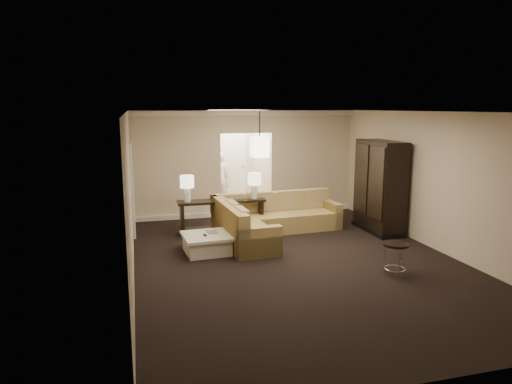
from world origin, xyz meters
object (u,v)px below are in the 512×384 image
object	(u,v)px
console_table	(222,213)
sectional_sofa	(268,220)
coffee_table	(207,243)
drink_table	(396,252)
person	(220,175)
armoire	(379,188)

from	to	relation	value
console_table	sectional_sofa	bearing A→B (deg)	-27.36
sectional_sofa	console_table	size ratio (longest dim) A/B	1.50
coffee_table	drink_table	bearing A→B (deg)	-34.54
coffee_table	person	xyz separation A→B (m)	(1.13, 4.61, 0.67)
console_table	armoire	world-z (taller)	armoire
console_table	person	size ratio (longest dim) A/B	1.17
coffee_table	drink_table	distance (m)	3.63
sectional_sofa	person	bearing A→B (deg)	92.65
coffee_table	person	bearing A→B (deg)	76.21
armoire	person	distance (m)	5.04
coffee_table	person	distance (m)	4.80
console_table	drink_table	bearing A→B (deg)	-54.17
coffee_table	armoire	bearing A→B (deg)	8.08
sectional_sofa	armoire	world-z (taller)	armoire
sectional_sofa	person	distance (m)	3.80
armoire	person	xyz separation A→B (m)	(-3.03, 4.02, -0.15)
coffee_table	armoire	distance (m)	4.28
sectional_sofa	console_table	bearing A→B (deg)	148.42
armoire	sectional_sofa	bearing A→B (deg)	174.02
sectional_sofa	coffee_table	xyz separation A→B (m)	(-1.53, -0.87, -0.17)
drink_table	sectional_sofa	bearing A→B (deg)	116.41
sectional_sofa	person	xyz separation A→B (m)	(-0.40, 3.75, 0.51)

